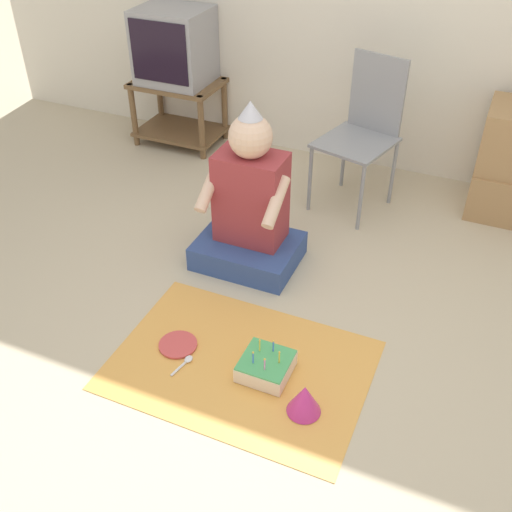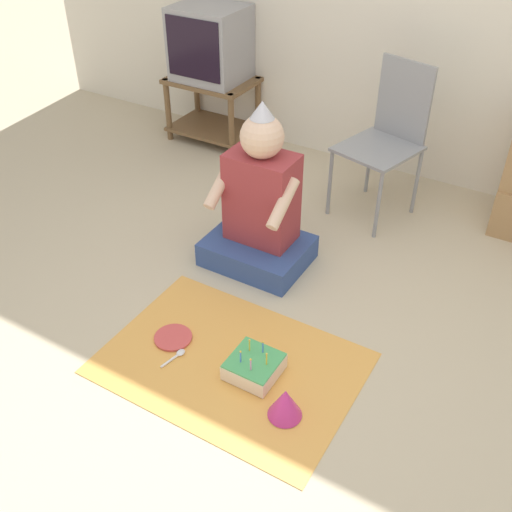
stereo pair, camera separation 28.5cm
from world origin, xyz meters
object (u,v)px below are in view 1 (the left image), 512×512
person_seated (250,209)px  paper_plate (178,345)px  birthday_cake (266,366)px  tv (174,46)px  party_hat_blue (304,399)px  folding_chair (365,126)px

person_seated → paper_plate: bearing=-92.3°
paper_plate → birthday_cake: bearing=1.1°
tv → person_seated: 1.66m
birthday_cake → party_hat_blue: bearing=-30.3°
birthday_cake → party_hat_blue: (0.23, -0.14, 0.03)m
folding_chair → paper_plate: 1.77m
tv → party_hat_blue: 2.80m
tv → party_hat_blue: bearing=-49.9°
tv → paper_plate: 2.35m
tv → person_seated: tv is taller
paper_plate → person_seated: bearing=87.7°
party_hat_blue → paper_plate: size_ratio=0.81×
person_seated → birthday_cake: 0.92m
person_seated → party_hat_blue: (0.65, -0.90, -0.25)m
folding_chair → paper_plate: size_ratio=5.05×
folding_chair → birthday_cake: bearing=-88.6°
folding_chair → tv: bearing=168.0°
tv → folding_chair: tv is taller
folding_chair → party_hat_blue: bearing=-81.3°
paper_plate → party_hat_blue: bearing=-10.5°
tv → person_seated: (1.10, -1.18, -0.40)m
tv → birthday_cake: tv is taller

